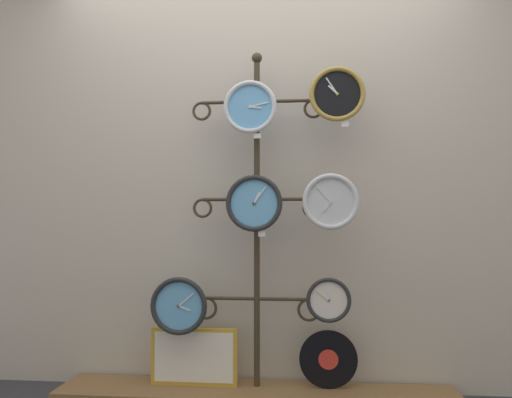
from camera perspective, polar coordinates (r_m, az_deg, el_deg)
The scene contains 14 objects.
shop_wall at distance 3.03m, azimuth 0.40°, elevation 5.34°, with size 4.40×0.04×2.80m.
low_shelf at distance 2.94m, azimuth -0.02°, elevation -21.49°, with size 2.20×0.36×0.06m.
display_stand at distance 2.86m, azimuth 0.10°, elevation -9.41°, with size 0.76×0.38×1.96m.
clock_top_center at distance 2.84m, azimuth -0.68°, elevation 10.46°, with size 0.30×0.04×0.30m.
clock_top_right at distance 2.82m, azimuth 9.26°, elevation 11.75°, with size 0.31×0.04×0.31m.
clock_middle_center at distance 2.75m, azimuth -0.22°, elevation -0.49°, with size 0.31×0.04×0.31m.
clock_middle_right at distance 2.74m, azimuth 8.53°, elevation -0.28°, with size 0.31×0.04×0.31m.
clock_bottom_left at distance 2.84m, azimuth -8.81°, elevation -11.98°, with size 0.32×0.04×0.32m.
clock_bottom_right at distance 2.77m, azimuth 8.30°, elevation -11.35°, with size 0.24×0.04×0.24m.
vinyl_record at distance 2.92m, azimuth 8.27°, elevation -17.69°, with size 0.32×0.01×0.32m.
picture_frame at distance 2.96m, azimuth -7.11°, elevation -17.47°, with size 0.49×0.02×0.32m.
price_tag_upper at distance 2.80m, azimuth 0.16°, elevation 7.24°, with size 0.04×0.00×0.03m.
price_tag_mid at distance 2.78m, azimuth 10.15°, elevation 8.45°, with size 0.04×0.00×0.03m.
price_tag_lower at distance 2.74m, azimuth 0.67°, elevation -4.02°, with size 0.04×0.00×0.03m.
Camera 1 is at (0.28, -2.42, 0.99)m, focal length 35.00 mm.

